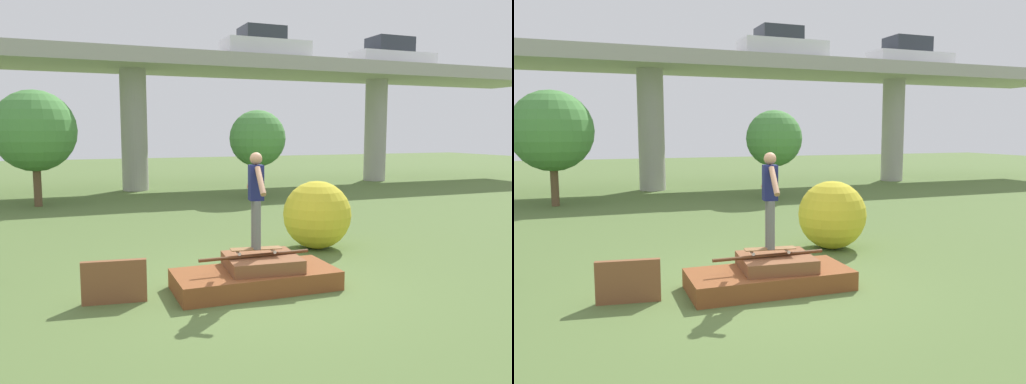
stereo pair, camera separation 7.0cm
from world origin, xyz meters
The scene contains 11 objects.
ground_plane centered at (0.00, 0.00, 0.00)m, with size 80.00×80.00×0.00m, color #567038.
scrap_pile centered at (0.03, 0.01, 0.21)m, with size 2.62×1.24×0.58m.
scrap_plank_loose centered at (-2.19, 0.11, 0.32)m, with size 0.94×0.23×0.65m.
skateboard centered at (0.02, 0.02, 0.65)m, with size 0.85×0.32×0.09m.
skater centered at (0.02, 0.02, 1.54)m, with size 0.25×1.08×1.54m.
highway_overpass centered at (0.00, 14.48, 5.03)m, with size 44.00×4.45×5.72m.
car_on_overpass_left centered at (5.74, 13.88, 6.29)m, with size 3.86×1.64×1.38m.
car_on_overpass_right centered at (13.06, 14.63, 6.34)m, with size 4.34×1.62×1.52m.
tree_behind_left centered at (-3.70, 10.93, 2.53)m, with size 2.72×2.72×3.90m.
tree_behind_right centered at (3.99, 10.23, 2.24)m, with size 2.12×2.12×3.32m.
bush_yellow_flowering centered at (2.25, 2.15, 0.74)m, with size 1.47×1.47×1.47m.
Camera 2 is at (-2.72, -7.34, 2.54)m, focal length 35.00 mm.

